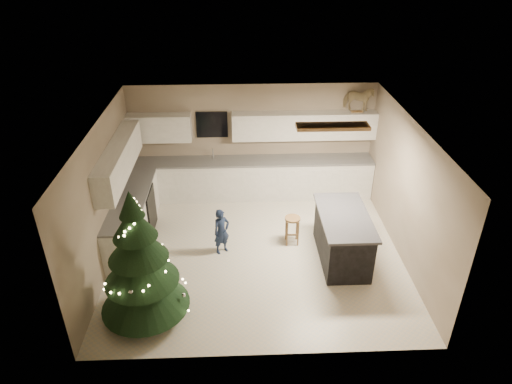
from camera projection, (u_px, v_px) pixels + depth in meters
ground_plane at (257, 252)px, 8.90m from camera, size 5.50×5.50×0.00m
room_shell at (258, 172)px, 8.04m from camera, size 5.52×5.02×2.61m
cabinetry at (212, 179)px, 9.93m from camera, size 5.50×3.20×2.00m
island at (342, 237)px, 8.52m from camera, size 0.90×1.70×0.95m
bar_stool at (292, 224)px, 8.96m from camera, size 0.31×0.31×0.59m
christmas_tree at (141, 268)px, 6.98m from camera, size 1.45×1.40×2.32m
toddler at (222, 232)px, 8.69m from camera, size 0.41×0.38×0.94m
rocking_horse at (358, 99)px, 9.87m from camera, size 0.70×0.47×0.57m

